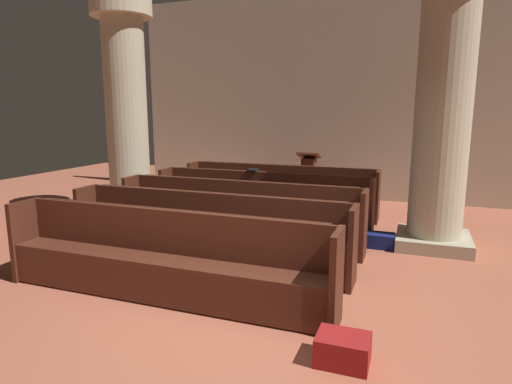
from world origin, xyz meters
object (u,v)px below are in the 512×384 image
at_px(pew_row_2, 238,211).
at_px(kneeler_box_navy, 379,240).
at_px(pillar_far_side, 126,107).
at_px(lectern, 308,181).
at_px(pew_row_0, 279,188).
at_px(pew_row_3, 206,229).
at_px(pew_row_4, 161,254).
at_px(pew_row_1, 261,198).
at_px(kneeler_box_red, 343,350).
at_px(hymn_book, 253,170).
at_px(pillar_aisle_side, 444,105).

xyz_separation_m(pew_row_2, kneeler_box_navy, (1.98, 0.55, -0.39)).
distance_m(pillar_far_side, lectern, 3.96).
bearing_deg(pillar_far_side, pew_row_0, 20.19).
distance_m(pew_row_3, pew_row_4, 1.02).
height_order(pew_row_2, pillar_far_side, pillar_far_side).
height_order(pew_row_0, pew_row_1, same).
bearing_deg(pew_row_4, pillar_far_side, 130.64).
distance_m(pew_row_0, kneeler_box_navy, 2.50).
xyz_separation_m(pew_row_3, pew_row_4, (0.00, -1.02, 0.00)).
relative_size(pew_row_0, kneeler_box_red, 9.00).
relative_size(pew_row_1, pew_row_4, 1.00).
relative_size(pew_row_4, hymn_book, 17.65).
bearing_deg(pew_row_3, pew_row_2, 90.00).
bearing_deg(pillar_aisle_side, pew_row_1, 176.48).
relative_size(pew_row_2, pew_row_3, 1.00).
bearing_deg(pillar_far_side, lectern, 36.68).
xyz_separation_m(pew_row_1, pew_row_3, (0.00, -2.03, 0.00)).
distance_m(lectern, hymn_book, 2.15).
height_order(pew_row_2, pew_row_4, same).
bearing_deg(pew_row_1, pillar_aisle_side, -3.52).
bearing_deg(pew_row_2, kneeler_box_red, -52.65).
xyz_separation_m(pew_row_2, pillar_aisle_side, (2.70, 0.85, 1.52)).
height_order(pew_row_1, pew_row_3, same).
relative_size(pew_row_2, hymn_book, 17.65).
bearing_deg(lectern, pillar_far_side, -143.32).
bearing_deg(pew_row_4, pew_row_0, 90.00).
bearing_deg(kneeler_box_navy, kneeler_box_red, -90.34).
bearing_deg(pew_row_4, pillar_aisle_side, 46.85).
distance_m(pew_row_1, pillar_far_side, 3.05).
xyz_separation_m(lectern, hymn_book, (-0.49, -2.04, 0.48)).
relative_size(pew_row_2, kneeler_box_navy, 8.95).
bearing_deg(pillar_far_side, pew_row_3, -38.02).
distance_m(pew_row_0, pew_row_1, 1.02).
bearing_deg(pillar_aisle_side, pillar_far_side, 177.78).
bearing_deg(lectern, pillar_aisle_side, -44.52).
height_order(pew_row_0, pillar_far_side, pillar_far_side).
distance_m(kneeler_box_red, kneeler_box_navy, 3.12).
xyz_separation_m(lectern, kneeler_box_navy, (1.70, -2.68, -0.35)).
bearing_deg(pew_row_3, pew_row_1, 90.00).
bearing_deg(pew_row_2, pew_row_1, 90.00).
relative_size(pew_row_0, pillar_far_side, 0.95).
distance_m(pew_row_2, kneeler_box_red, 3.25).
bearing_deg(pillar_aisle_side, pew_row_4, -133.15).
xyz_separation_m(pew_row_4, hymn_book, (-0.22, 3.23, 0.45)).
height_order(pillar_aisle_side, kneeler_box_red, pillar_aisle_side).
bearing_deg(pew_row_4, lectern, 87.02).
height_order(pew_row_1, lectern, lectern).
bearing_deg(kneeler_box_red, pew_row_2, 127.35).
bearing_deg(pew_row_3, pillar_aisle_side, 34.63).
bearing_deg(hymn_book, lectern, 76.42).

